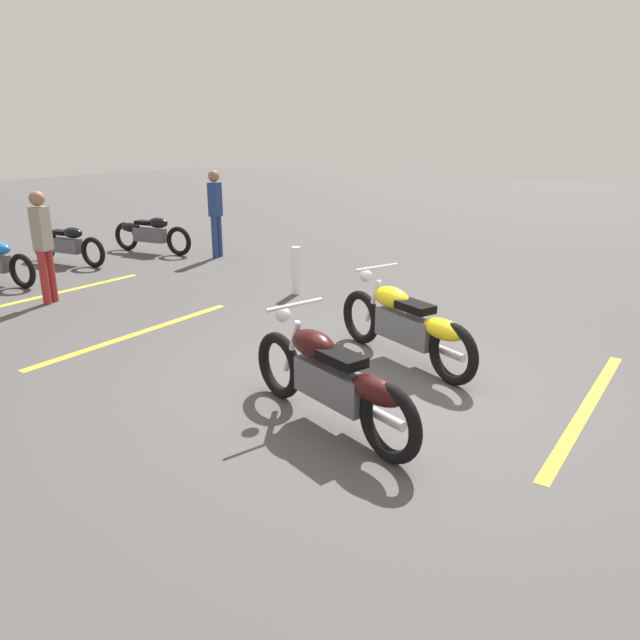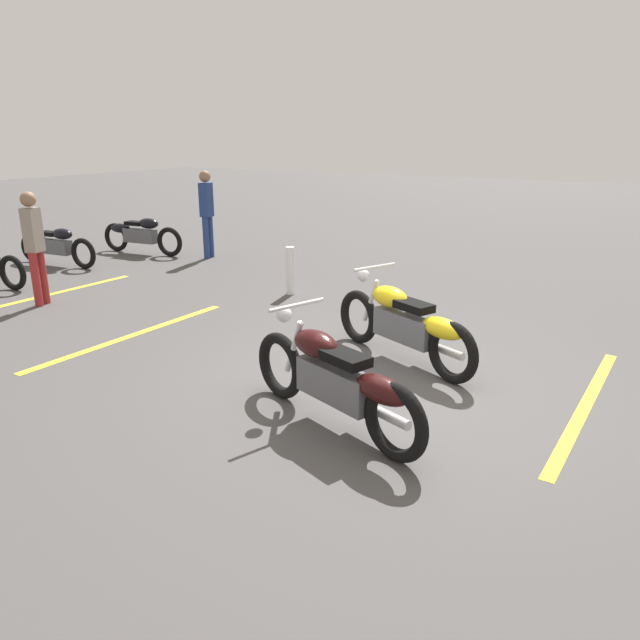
{
  "view_description": "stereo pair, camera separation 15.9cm",
  "coord_description": "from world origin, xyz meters",
  "px_view_note": "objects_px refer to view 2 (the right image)",
  "views": [
    {
      "loc": [
        -2.47,
        5.09,
        2.54
      ],
      "look_at": [
        0.68,
        0.0,
        0.65
      ],
      "focal_mm": 33.53,
      "sensor_mm": 36.0,
      "label": 1
    },
    {
      "loc": [
        -2.33,
        5.17,
        2.54
      ],
      "look_at": [
        0.68,
        0.0,
        0.65
      ],
      "focal_mm": 33.53,
      "sensor_mm": 36.0,
      "label": 2
    }
  ],
  "objects_px": {
    "motorcycle_bright_foreground": "(406,324)",
    "motorcycle_row_left": "(54,245)",
    "bystander_secondary": "(207,210)",
    "bollard_post": "(290,271)",
    "motorcycle_dark_foreground": "(336,379)",
    "motorcycle_row_far_left": "(140,234)",
    "bystander_near_row": "(34,243)"
  },
  "relations": [
    {
      "from": "motorcycle_bright_foreground",
      "to": "motorcycle_row_left",
      "type": "relative_size",
      "value": 1.04
    },
    {
      "from": "bystander_secondary",
      "to": "motorcycle_row_left",
      "type": "bearing_deg",
      "value": 35.38
    },
    {
      "from": "bystander_near_row",
      "to": "bollard_post",
      "type": "height_order",
      "value": "bystander_near_row"
    },
    {
      "from": "bystander_near_row",
      "to": "motorcycle_row_far_left",
      "type": "bearing_deg",
      "value": -82.53
    },
    {
      "from": "motorcycle_row_left",
      "to": "motorcycle_dark_foreground",
      "type": "bearing_deg",
      "value": -26.24
    },
    {
      "from": "motorcycle_bright_foreground",
      "to": "bollard_post",
      "type": "distance_m",
      "value": 3.37
    },
    {
      "from": "bystander_secondary",
      "to": "motorcycle_bright_foreground",
      "type": "bearing_deg",
      "value": 139.66
    },
    {
      "from": "motorcycle_dark_foreground",
      "to": "motorcycle_bright_foreground",
      "type": "bearing_deg",
      "value": -66.91
    },
    {
      "from": "motorcycle_bright_foreground",
      "to": "bollard_post",
      "type": "height_order",
      "value": "motorcycle_bright_foreground"
    },
    {
      "from": "bystander_secondary",
      "to": "motorcycle_dark_foreground",
      "type": "bearing_deg",
      "value": 128.89
    },
    {
      "from": "motorcycle_bright_foreground",
      "to": "motorcycle_row_far_left",
      "type": "relative_size",
      "value": 1.0
    },
    {
      "from": "motorcycle_bright_foreground",
      "to": "motorcycle_row_left",
      "type": "height_order",
      "value": "motorcycle_bright_foreground"
    },
    {
      "from": "motorcycle_dark_foreground",
      "to": "bystander_secondary",
      "type": "bearing_deg",
      "value": -21.36
    },
    {
      "from": "motorcycle_row_far_left",
      "to": "motorcycle_row_left",
      "type": "distance_m",
      "value": 1.8
    },
    {
      "from": "bystander_near_row",
      "to": "motorcycle_dark_foreground",
      "type": "bearing_deg",
      "value": 150.29
    },
    {
      "from": "motorcycle_bright_foreground",
      "to": "motorcycle_row_left",
      "type": "bearing_deg",
      "value": 14.29
    },
    {
      "from": "motorcycle_bright_foreground",
      "to": "motorcycle_row_left",
      "type": "distance_m",
      "value": 8.14
    },
    {
      "from": "motorcycle_bright_foreground",
      "to": "motorcycle_dark_foreground",
      "type": "distance_m",
      "value": 1.8
    },
    {
      "from": "motorcycle_bright_foreground",
      "to": "motorcycle_row_left",
      "type": "xyz_separation_m",
      "value": [
        8.02,
        -1.41,
        -0.05
      ]
    },
    {
      "from": "bystander_near_row",
      "to": "bollard_post",
      "type": "xyz_separation_m",
      "value": [
        -2.96,
        -2.45,
        -0.57
      ]
    },
    {
      "from": "motorcycle_row_far_left",
      "to": "bystander_near_row",
      "type": "relative_size",
      "value": 1.21
    },
    {
      "from": "bystander_near_row",
      "to": "bollard_post",
      "type": "relative_size",
      "value": 2.2
    },
    {
      "from": "motorcycle_row_far_left",
      "to": "motorcycle_row_left",
      "type": "xyz_separation_m",
      "value": [
        0.55,
        1.71,
        -0.02
      ]
    },
    {
      "from": "motorcycle_bright_foreground",
      "to": "motorcycle_dark_foreground",
      "type": "height_order",
      "value": "same"
    },
    {
      "from": "motorcycle_dark_foreground",
      "to": "bystander_near_row",
      "type": "bearing_deg",
      "value": 8.31
    },
    {
      "from": "motorcycle_bright_foreground",
      "to": "bystander_secondary",
      "type": "bearing_deg",
      "value": -6.66
    },
    {
      "from": "motorcycle_row_far_left",
      "to": "motorcycle_row_left",
      "type": "relative_size",
      "value": 1.04
    },
    {
      "from": "motorcycle_bright_foreground",
      "to": "bystander_secondary",
      "type": "distance_m",
      "value": 6.88
    },
    {
      "from": "motorcycle_row_left",
      "to": "bollard_post",
      "type": "distance_m",
      "value": 5.26
    },
    {
      "from": "bystander_secondary",
      "to": "bollard_post",
      "type": "xyz_separation_m",
      "value": [
        -3.1,
        1.63,
        -0.61
      ]
    },
    {
      "from": "motorcycle_dark_foreground",
      "to": "motorcycle_row_left",
      "type": "xyz_separation_m",
      "value": [
        8.11,
        -3.2,
        -0.05
      ]
    },
    {
      "from": "motorcycle_dark_foreground",
      "to": "motorcycle_row_far_left",
      "type": "height_order",
      "value": "motorcycle_dark_foreground"
    }
  ]
}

